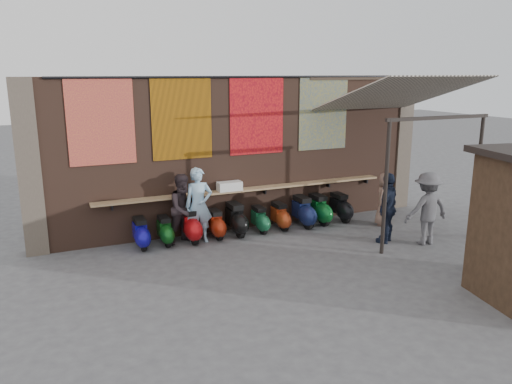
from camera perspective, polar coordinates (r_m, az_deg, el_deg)
ground at (r=11.41m, az=3.84°, el=-7.53°), size 70.00×70.00×0.00m
brick_wall at (r=13.26m, az=-1.47°, el=4.44°), size 10.00×0.40×4.00m
pier_left at (r=12.28m, az=-24.51°, el=2.48°), size 0.50×0.50×4.00m
pier_right at (r=15.97m, az=16.11°, el=5.47°), size 0.50×0.50×4.00m
eating_counter at (r=13.10m, az=-0.83°, el=0.32°), size 8.00×0.32×0.05m
shelf_box at (r=12.84m, az=-3.05°, el=0.67°), size 0.63×0.30×0.23m
tapestry_redgold at (r=12.01m, az=-17.30°, el=7.70°), size 1.50×0.02×2.00m
tapestry_sun at (r=12.38m, az=-8.47°, el=8.31°), size 1.50×0.02×2.00m
tapestry_orange at (r=13.06m, az=0.10°, el=8.72°), size 1.50×0.02×2.00m
tapestry_multi at (r=13.99m, az=7.69°, el=8.92°), size 1.50×0.02×2.00m
hang_rail at (r=12.89m, az=-1.13°, el=13.02°), size 9.50×0.06×0.06m
scooter_stool_0 at (r=12.21m, az=-13.02°, el=-4.64°), size 0.34×0.76×0.72m
scooter_stool_1 at (r=12.34m, az=-10.36°, el=-4.40°), size 0.32×0.72×0.69m
scooter_stool_2 at (r=12.44m, az=-7.47°, el=-3.83°), size 0.39×0.86×0.82m
scooter_stool_3 at (r=12.65m, az=-4.62°, el=-3.71°), size 0.34×0.75×0.71m
scooter_stool_4 at (r=12.82m, az=-2.31°, el=-3.17°), size 0.39×0.87×0.83m
scooter_stool_5 at (r=13.07m, az=0.44°, el=-3.18°), size 0.32×0.71×0.67m
scooter_stool_6 at (r=13.33m, az=2.77°, el=-2.80°), size 0.33×0.74×0.70m
scooter_stool_7 at (r=13.57m, az=5.41°, el=-2.28°), size 0.39×0.87×0.83m
scooter_stool_8 at (r=13.87m, az=7.23°, el=-2.01°), size 0.38×0.85×0.81m
scooter_stool_9 at (r=14.27m, az=9.61°, el=-1.74°), size 0.36×0.81×0.77m
diner_left at (r=12.26m, az=-6.57°, el=-1.52°), size 0.72×0.51×1.86m
diner_right at (r=12.26m, az=-8.24°, el=-1.90°), size 1.01×0.90×1.72m
shopper_navy at (r=12.60m, az=14.83°, el=-1.76°), size 1.08×0.93×1.74m
shopper_grey at (r=12.73m, az=18.96°, el=-1.79°), size 1.20×0.75×1.78m
shopper_tan at (r=14.02m, az=14.46°, el=-0.78°), size 0.86×0.78×1.47m
awning_canvas at (r=13.37m, az=15.85°, el=10.69°), size 3.20×3.28×0.97m
awning_ledger at (r=14.62m, az=11.90°, el=12.68°), size 3.30×0.08×0.12m
awning_header at (r=12.29m, az=20.19°, el=7.97°), size 3.00×0.08×0.08m
awning_post_left at (r=11.60m, az=14.58°, el=0.41°), size 0.09×0.09×3.10m
awning_post_right at (r=13.50m, az=23.95°, el=1.48°), size 0.09×0.09×3.10m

